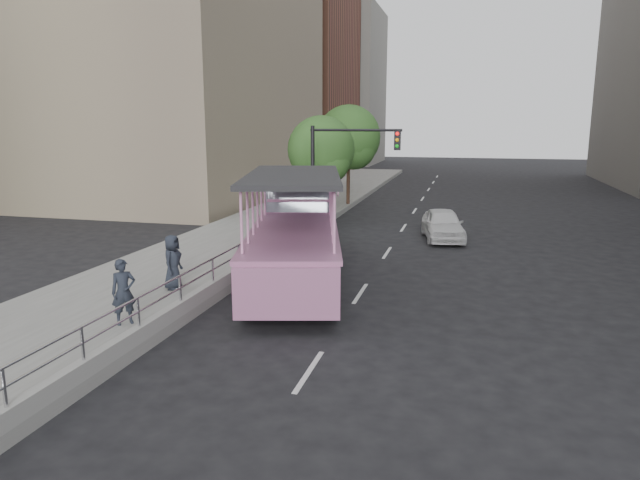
{
  "coord_description": "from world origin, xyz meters",
  "views": [
    {
      "loc": [
        4.16,
        -13.14,
        5.3
      ],
      "look_at": [
        0.19,
        2.03,
        2.08
      ],
      "focal_mm": 32.0,
      "sensor_mm": 36.0,
      "label": 1
    }
  ],
  "objects_px": {
    "parking_sign": "(296,206)",
    "street_tree_near": "(323,152)",
    "street_tree_far": "(350,140)",
    "pedestrian_near": "(124,292)",
    "duck_boat": "(296,238)",
    "traffic_signal": "(338,163)",
    "car": "(443,224)",
    "pedestrian_far": "(173,262)"
  },
  "relations": [
    {
      "from": "parking_sign",
      "to": "pedestrian_near",
      "type": "bearing_deg",
      "value": -95.96
    },
    {
      "from": "street_tree_near",
      "to": "street_tree_far",
      "type": "relative_size",
      "value": 0.89
    },
    {
      "from": "pedestrian_near",
      "to": "parking_sign",
      "type": "distance_m",
      "value": 11.14
    },
    {
      "from": "duck_boat",
      "to": "street_tree_far",
      "type": "height_order",
      "value": "street_tree_far"
    },
    {
      "from": "pedestrian_far",
      "to": "parking_sign",
      "type": "relative_size",
      "value": 0.57
    },
    {
      "from": "duck_boat",
      "to": "parking_sign",
      "type": "relative_size",
      "value": 3.93
    },
    {
      "from": "pedestrian_near",
      "to": "parking_sign",
      "type": "xyz_separation_m",
      "value": [
        1.15,
        11.06,
        0.69
      ]
    },
    {
      "from": "street_tree_near",
      "to": "parking_sign",
      "type": "bearing_deg",
      "value": -86.72
    },
    {
      "from": "street_tree_far",
      "to": "street_tree_near",
      "type": "bearing_deg",
      "value": -91.91
    },
    {
      "from": "car",
      "to": "street_tree_far",
      "type": "height_order",
      "value": "street_tree_far"
    },
    {
      "from": "car",
      "to": "pedestrian_near",
      "type": "height_order",
      "value": "pedestrian_near"
    },
    {
      "from": "duck_boat",
      "to": "parking_sign",
      "type": "xyz_separation_m",
      "value": [
        -1.37,
        4.51,
        0.44
      ]
    },
    {
      "from": "car",
      "to": "pedestrian_near",
      "type": "bearing_deg",
      "value": -127.12
    },
    {
      "from": "duck_boat",
      "to": "street_tree_far",
      "type": "distance_m",
      "value": 16.76
    },
    {
      "from": "parking_sign",
      "to": "street_tree_far",
      "type": "xyz_separation_m",
      "value": [
        -0.14,
        11.93,
        2.48
      ]
    },
    {
      "from": "traffic_signal",
      "to": "parking_sign",
      "type": "bearing_deg",
      "value": -116.73
    },
    {
      "from": "duck_boat",
      "to": "street_tree_far",
      "type": "relative_size",
      "value": 1.79
    },
    {
      "from": "car",
      "to": "pedestrian_near",
      "type": "relative_size",
      "value": 2.5
    },
    {
      "from": "parking_sign",
      "to": "traffic_signal",
      "type": "relative_size",
      "value": 0.57
    },
    {
      "from": "car",
      "to": "street_tree_near",
      "type": "distance_m",
      "value": 7.53
    },
    {
      "from": "street_tree_near",
      "to": "street_tree_far",
      "type": "xyz_separation_m",
      "value": [
        0.2,
        6.0,
        0.49
      ]
    },
    {
      "from": "pedestrian_near",
      "to": "street_tree_near",
      "type": "distance_m",
      "value": 17.22
    },
    {
      "from": "pedestrian_far",
      "to": "street_tree_far",
      "type": "bearing_deg",
      "value": -8.33
    },
    {
      "from": "pedestrian_far",
      "to": "street_tree_far",
      "type": "distance_m",
      "value": 20.15
    },
    {
      "from": "pedestrian_near",
      "to": "pedestrian_far",
      "type": "height_order",
      "value": "pedestrian_far"
    },
    {
      "from": "duck_boat",
      "to": "pedestrian_far",
      "type": "bearing_deg",
      "value": -130.12
    },
    {
      "from": "duck_boat",
      "to": "parking_sign",
      "type": "distance_m",
      "value": 4.73
    },
    {
      "from": "duck_boat",
      "to": "traffic_signal",
      "type": "xyz_separation_m",
      "value": [
        -0.12,
        7.0,
        2.11
      ]
    },
    {
      "from": "car",
      "to": "street_tree_near",
      "type": "height_order",
      "value": "street_tree_near"
    },
    {
      "from": "duck_boat",
      "to": "car",
      "type": "height_order",
      "value": "duck_boat"
    },
    {
      "from": "pedestrian_far",
      "to": "pedestrian_near",
      "type": "bearing_deg",
      "value": -177.83
    },
    {
      "from": "pedestrian_near",
      "to": "street_tree_near",
      "type": "relative_size",
      "value": 0.29
    },
    {
      "from": "parking_sign",
      "to": "street_tree_near",
      "type": "xyz_separation_m",
      "value": [
        -0.34,
        5.93,
        1.99
      ]
    },
    {
      "from": "car",
      "to": "street_tree_near",
      "type": "bearing_deg",
      "value": 148.03
    },
    {
      "from": "pedestrian_near",
      "to": "duck_boat",
      "type": "bearing_deg",
      "value": 23.05
    },
    {
      "from": "duck_boat",
      "to": "traffic_signal",
      "type": "height_order",
      "value": "traffic_signal"
    },
    {
      "from": "parking_sign",
      "to": "street_tree_far",
      "type": "bearing_deg",
      "value": 90.67
    },
    {
      "from": "car",
      "to": "pedestrian_far",
      "type": "height_order",
      "value": "pedestrian_far"
    },
    {
      "from": "traffic_signal",
      "to": "street_tree_far",
      "type": "distance_m",
      "value": 9.57
    },
    {
      "from": "street_tree_near",
      "to": "duck_boat",
      "type": "bearing_deg",
      "value": -80.68
    },
    {
      "from": "car",
      "to": "duck_boat",
      "type": "bearing_deg",
      "value": -131.19
    },
    {
      "from": "pedestrian_near",
      "to": "street_tree_far",
      "type": "xyz_separation_m",
      "value": [
        1.01,
        22.99,
        3.17
      ]
    }
  ]
}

